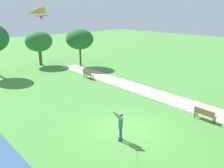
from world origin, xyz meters
name	(u,v)px	position (x,y,z in m)	size (l,w,h in m)	color
ground_plane	(125,129)	(0.00, 0.00, 0.00)	(120.00, 120.00, 0.00)	#4C8E3D
walkway_path	(161,96)	(6.79, 2.00, 0.01)	(2.40, 32.00, 0.02)	#ADA393
person_kite_flyer	(120,124)	(-1.19, -0.76, 1.05)	(0.57, 0.61, 1.83)	#232328
flying_kite	(45,15)	(-3.76, 2.44, 7.18)	(2.98, 3.38, 5.76)	orange
park_bench_near_walkway	(205,114)	(4.98, -2.95, 0.51)	(0.48, 1.51, 0.88)	olive
park_bench_far_walkway	(88,74)	(5.37, 11.04, 0.51)	(0.48, 1.51, 0.88)	olive
tree_behind_path	(80,39)	(8.45, 16.78, 3.71)	(3.68, 3.78, 5.10)	brown
tree_treeline_right	(39,42)	(4.63, 21.08, 3.31)	(3.80, 3.17, 4.73)	brown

